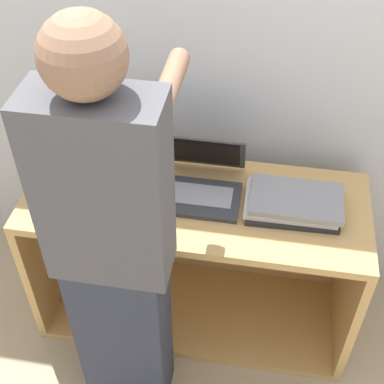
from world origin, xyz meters
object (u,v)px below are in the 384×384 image
Objects in this scene: laptop_open at (198,182)px; laptop_stack_right at (293,203)px; person at (114,254)px; laptop_stack_left at (100,175)px.

laptop_open is 0.94× the size of laptop_stack_right.
laptop_stack_right is 0.22× the size of person.
laptop_stack_left is at bearing -179.71° from laptop_stack_right.
person is at bearing -113.01° from laptop_open.
person reaches higher than laptop_stack_right.
laptop_open is 0.97× the size of laptop_stack_left.
laptop_stack_left reaches higher than laptop_stack_right.
laptop_open is at bearing 66.99° from person.
laptop_open reaches higher than laptop_stack_left.
person is (0.19, -0.44, 0.05)m from laptop_stack_left.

